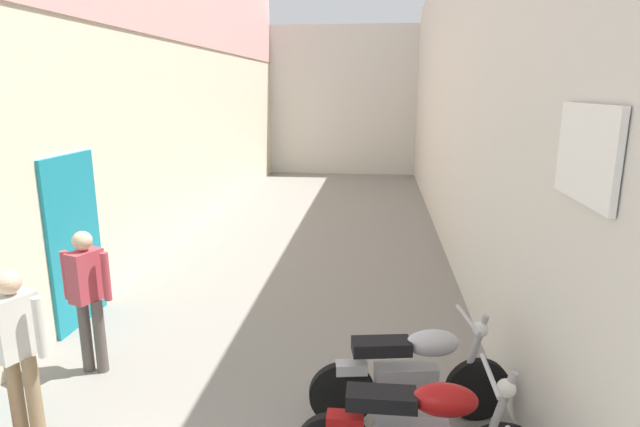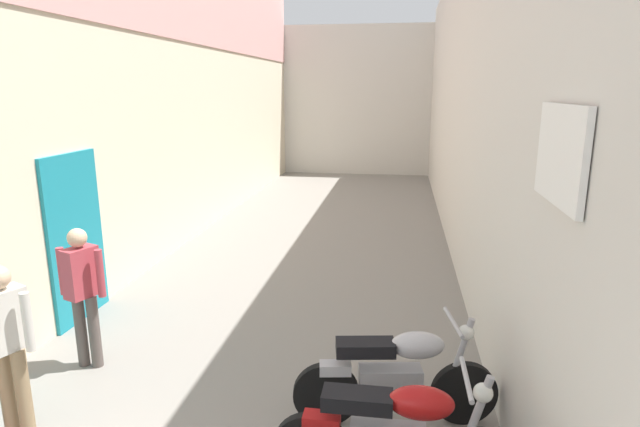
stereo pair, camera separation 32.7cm
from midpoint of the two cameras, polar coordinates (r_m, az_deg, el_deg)
name	(u,v)px [view 1 (the left image)]	position (r m, az deg, el deg)	size (l,w,h in m)	color
ground_plane	(292,288)	(8.10, -4.25, -8.15)	(34.13, 34.13, 0.00)	gray
building_left	(156,61)	(10.24, -18.39, 15.56)	(0.45, 18.13, 6.88)	beige
building_right	(466,103)	(9.48, 14.75, 11.66)	(0.45, 18.13, 5.49)	beige
building_far_end	(344,100)	(19.51, 2.19, 12.26)	(8.11, 2.00, 5.09)	beige
motorcycle_fourth	(412,372)	(4.95, 8.14, -16.79)	(1.84, 0.58, 1.04)	black
pedestrian_mid_alley	(18,345)	(5.18, -31.81, -12.18)	(0.52, 0.39, 1.57)	#8C7251
pedestrian_further_down	(88,291)	(6.09, -25.50, -7.72)	(0.52, 0.39, 1.57)	#564C47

